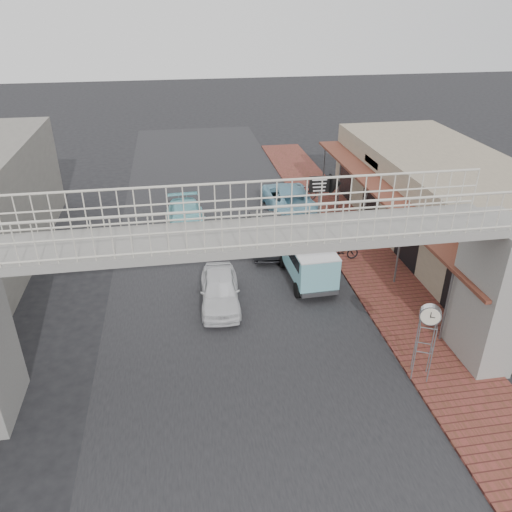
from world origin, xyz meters
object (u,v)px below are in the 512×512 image
object	(u,v)px
angkot_curb	(288,198)
angkot_van	(308,257)
angkot_far	(186,220)
motorcycle_far	(303,193)
white_hatchback	(220,290)
arrow_sign	(334,184)
street_clock	(430,318)
motorcycle_near	(342,251)
dark_sedan	(267,233)

from	to	relation	value
angkot_curb	angkot_van	world-z (taller)	angkot_van
angkot_far	motorcycle_far	size ratio (longest dim) A/B	2.68
white_hatchback	arrow_sign	world-z (taller)	arrow_sign
white_hatchback	street_clock	size ratio (longest dim) A/B	1.39
angkot_curb	motorcycle_near	size ratio (longest dim) A/B	3.45
motorcycle_far	street_clock	bearing A→B (deg)	173.71
white_hatchback	angkot_van	world-z (taller)	angkot_van
angkot_curb	angkot_far	distance (m)	6.10
dark_sedan	angkot_curb	world-z (taller)	angkot_curb
angkot_curb	arrow_sign	world-z (taller)	arrow_sign
motorcycle_near	angkot_van	bearing A→B (deg)	124.99
arrow_sign	street_clock	bearing A→B (deg)	-90.09
angkot_far	street_clock	size ratio (longest dim) A/B	1.76
angkot_curb	motorcycle_far	size ratio (longest dim) A/B	3.08
dark_sedan	angkot_van	bearing A→B (deg)	-67.47
angkot_curb	street_clock	size ratio (longest dim) A/B	2.03
motorcycle_near	arrow_sign	bearing A→B (deg)	-10.47
angkot_far	arrow_sign	bearing A→B (deg)	-7.83
white_hatchback	street_clock	world-z (taller)	street_clock
motorcycle_far	angkot_far	bearing A→B (deg)	107.15
dark_sedan	angkot_far	bearing A→B (deg)	153.06
dark_sedan	street_clock	xyz separation A→B (m)	(3.11, -10.02, 1.61)
angkot_van	street_clock	world-z (taller)	street_clock
motorcycle_near	street_clock	size ratio (longest dim) A/B	0.59
angkot_curb	dark_sedan	bearing A→B (deg)	65.23
angkot_curb	angkot_van	distance (m)	7.83
angkot_van	motorcycle_far	size ratio (longest dim) A/B	2.13
white_hatchback	angkot_curb	distance (m)	10.14
motorcycle_far	arrow_sign	bearing A→B (deg)	-177.05
dark_sedan	motorcycle_near	xyz separation A→B (m)	(3.11, -2.03, -0.20)
angkot_far	angkot_van	world-z (taller)	angkot_van
dark_sedan	arrow_sign	bearing A→B (deg)	27.77
motorcycle_far	arrow_sign	xyz separation A→B (m)	(0.61, -3.72, 1.80)
white_hatchback	angkot_far	world-z (taller)	angkot_far
street_clock	motorcycle_near	bearing A→B (deg)	114.82
arrow_sign	motorcycle_far	bearing A→B (deg)	102.14
white_hatchback	arrow_sign	xyz separation A→B (m)	(6.45, 6.25, 1.79)
dark_sedan	motorcycle_near	size ratio (longest dim) A/B	2.74
angkot_van	motorcycle_near	world-z (taller)	angkot_van
motorcycle_near	street_clock	distance (m)	8.19
angkot_far	arrow_sign	world-z (taller)	arrow_sign
angkot_curb	street_clock	bearing A→B (deg)	94.77
dark_sedan	arrow_sign	world-z (taller)	arrow_sign
angkot_far	arrow_sign	distance (m)	7.72
angkot_curb	motorcycle_far	xyz separation A→B (m)	(1.10, 1.02, -0.12)
angkot_far	angkot_van	size ratio (longest dim) A/B	1.26
angkot_far	street_clock	bearing A→B (deg)	-63.07
arrow_sign	white_hatchback	bearing A→B (deg)	-132.99
white_hatchback	motorcycle_near	xyz separation A→B (m)	(5.85, 2.64, -0.12)
angkot_far	street_clock	distance (m)	14.22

